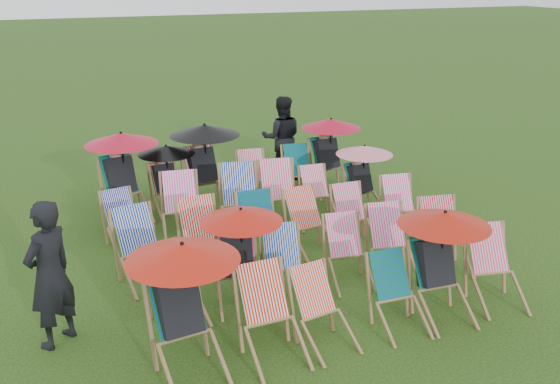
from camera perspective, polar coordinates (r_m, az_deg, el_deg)
name	(u,v)px	position (r m, az deg, el deg)	size (l,w,h in m)	color
ground	(286,256)	(9.26, 0.51, -5.87)	(100.00, 100.00, 0.00)	black
deckchair_0	(185,307)	(6.55, -8.70, -10.40)	(1.18, 1.27, 1.40)	olive
deckchair_1	(272,317)	(6.82, -0.74, -11.39)	(0.66, 0.90, 0.95)	olive
deckchair_2	(324,311)	(7.05, 4.04, -10.80)	(0.68, 0.86, 0.85)	olive
deckchair_3	(399,295)	(7.47, 10.83, -9.26)	(0.58, 0.80, 0.85)	olive
deckchair_4	(442,263)	(7.73, 14.61, -6.34)	(1.10, 1.15, 1.31)	olive
deckchair_5	(496,269)	(8.31, 19.17, -6.66)	(0.76, 0.95, 0.93)	olive
deckchair_6	(175,286)	(7.61, -9.58, -8.47)	(0.74, 0.91, 0.88)	olive
deckchair_7	(239,256)	(7.78, -3.74, -5.82)	(1.04, 1.11, 1.23)	olive
deckchair_8	(285,266)	(8.00, 0.46, -6.75)	(0.71, 0.89, 0.87)	olive
deckchair_9	(349,253)	(8.40, 6.33, -5.53)	(0.67, 0.86, 0.87)	olive
deckchair_10	(392,243)	(8.70, 10.23, -4.64)	(0.74, 0.93, 0.92)	olive
deckchair_11	(445,237)	(9.02, 14.88, -4.01)	(0.78, 0.97, 0.94)	olive
deckchair_12	(143,249)	(8.54, -12.41, -5.07)	(0.79, 0.99, 0.97)	olive
deckchair_13	(204,238)	(8.74, -6.94, -4.18)	(0.66, 0.90, 0.96)	olive
deckchair_14	(263,230)	(8.96, -1.60, -3.48)	(0.65, 0.89, 0.94)	olive
deckchair_15	(311,224)	(9.21, 2.88, -2.91)	(0.70, 0.91, 0.92)	olive
deckchair_16	(355,217)	(9.58, 6.87, -2.27)	(0.60, 0.82, 0.87)	olive
deckchair_17	(403,208)	(10.04, 11.15, -1.43)	(0.71, 0.90, 0.88)	olive
deckchair_18	(124,221)	(9.73, -14.06, -2.55)	(0.66, 0.83, 0.82)	olive
deckchair_19	(182,208)	(9.81, -8.96, -1.49)	(0.77, 0.98, 0.98)	olive
deckchair_20	(241,201)	(9.97, -3.58, -0.79)	(0.84, 1.05, 1.02)	olive
deckchair_21	(280,195)	(10.19, 0.00, -0.32)	(0.83, 1.03, 1.01)	olive
deckchair_22	(319,194)	(10.56, 3.55, -0.16)	(0.59, 0.79, 0.82)	olive
deckchair_23	(365,178)	(10.81, 7.74, 1.29)	(0.98, 1.05, 1.16)	olive
deckchair_24	(124,174)	(10.73, -14.10, 1.57)	(1.22, 1.32, 1.44)	olive
deckchair_25	(167,178)	(10.92, -10.28, 1.31)	(0.97, 1.03, 1.15)	olive
deckchair_26	(206,165)	(11.00, -6.79, 2.51)	(1.22, 1.31, 1.45)	olive
deckchair_27	(254,178)	(11.25, -2.42, 1.28)	(0.70, 0.88, 0.88)	olive
deckchair_28	(301,172)	(11.53, 1.91, 1.80)	(0.67, 0.88, 0.90)	olive
deckchair_29	(331,153)	(11.88, 4.68, 3.58)	(1.13, 1.19, 1.34)	olive
person_left	(50,274)	(7.31, -20.32, -7.08)	(0.63, 0.41, 1.72)	black
person_rear	(282,138)	(12.44, 0.16, 4.99)	(0.81, 0.63, 1.66)	black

